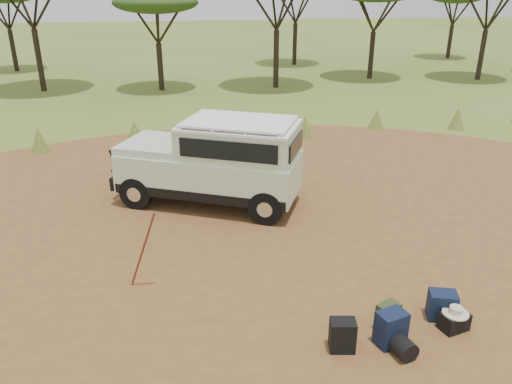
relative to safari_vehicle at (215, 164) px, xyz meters
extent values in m
plane|color=#586925|center=(0.76, -3.18, -1.06)|extent=(140.00, 140.00, 0.00)
cylinder|color=brown|center=(0.76, -3.18, -1.06)|extent=(23.00, 23.00, 0.01)
cone|color=#586925|center=(-5.24, 5.12, -0.64)|extent=(0.60, 0.60, 0.85)
cone|color=#586925|center=(-2.24, 6.02, -0.71)|extent=(0.60, 0.60, 0.70)
cone|color=#586925|center=(0.76, 5.62, -0.61)|extent=(0.60, 0.60, 0.90)
cone|color=#586925|center=(3.76, 5.22, -0.66)|extent=(0.60, 0.60, 0.80)
cone|color=#586925|center=(6.76, 5.92, -0.69)|extent=(0.60, 0.60, 0.75)
cone|color=#586925|center=(9.76, 5.32, -0.64)|extent=(0.60, 0.60, 0.85)
cylinder|color=black|center=(-7.24, 15.82, 0.47)|extent=(0.28, 0.28, 3.06)
cylinder|color=black|center=(-1.24, 15.02, 0.11)|extent=(0.28, 0.28, 2.34)
ellipsoid|color=#213E16|center=(-1.24, 15.02, 3.20)|extent=(4.20, 4.20, 1.05)
cylinder|color=black|center=(4.76, 14.62, 0.40)|extent=(0.28, 0.28, 2.93)
cylinder|color=black|center=(10.76, 16.32, 0.24)|extent=(0.28, 0.28, 2.61)
cylinder|color=black|center=(16.76, 14.82, 0.29)|extent=(0.28, 0.28, 2.70)
cylinder|color=black|center=(-10.24, 22.82, 0.18)|extent=(0.28, 0.28, 2.48)
cylinder|color=black|center=(7.76, 22.32, 0.29)|extent=(0.28, 0.28, 2.70)
cylinder|color=black|center=(19.76, 23.32, 0.11)|extent=(0.28, 0.28, 2.34)
cube|color=beige|center=(-0.13, 0.06, -0.20)|extent=(4.69, 3.50, 0.92)
cube|color=black|center=(-0.13, 0.06, -0.54)|extent=(4.63, 3.50, 0.23)
cube|color=beige|center=(0.56, -0.27, 0.62)|extent=(3.17, 2.72, 0.72)
cube|color=white|center=(0.56, -0.27, 1.02)|extent=(3.19, 2.75, 0.06)
cube|color=white|center=(0.56, -0.27, 1.11)|extent=(2.95, 2.56, 0.05)
cube|color=beige|center=(-1.37, 0.66, 0.36)|extent=(2.17, 2.21, 0.19)
cube|color=black|center=(-0.63, 0.30, 0.66)|extent=(0.78, 1.39, 0.51)
cube|color=black|center=(0.18, -1.06, 0.66)|extent=(2.08, 1.03, 0.43)
cube|color=black|center=(0.95, 0.51, 0.66)|extent=(2.08, 1.03, 0.43)
cube|color=black|center=(1.79, -0.87, 0.62)|extent=(0.67, 1.31, 0.40)
cube|color=black|center=(-2.14, 1.04, -0.48)|extent=(0.88, 1.63, 0.33)
cylinder|color=black|center=(-2.25, 1.09, 0.29)|extent=(0.61, 1.16, 0.07)
cylinder|color=black|center=(-2.25, 1.09, -0.22)|extent=(0.61, 1.16, 0.07)
cylinder|color=silver|center=(-2.38, 0.85, 0.10)|extent=(0.15, 0.22, 0.21)
cylinder|color=silver|center=(-2.15, 1.34, 0.10)|extent=(0.15, 0.22, 0.21)
cube|color=white|center=(-2.21, 1.07, -0.37)|extent=(0.21, 0.38, 0.12)
cylinder|color=black|center=(-0.19, 1.03, 0.55)|extent=(0.10, 0.10, 0.80)
cylinder|color=black|center=(-1.95, 0.08, -0.66)|extent=(0.85, 0.60, 0.81)
cylinder|color=black|center=(-1.27, 1.48, -0.66)|extent=(0.85, 0.60, 0.81)
cylinder|color=black|center=(1.00, -1.35, -0.66)|extent=(0.85, 0.60, 0.81)
cylinder|color=black|center=(1.68, 0.05, -0.66)|extent=(0.85, 0.60, 0.81)
cylinder|color=maroon|center=(-1.68, -3.54, -0.29)|extent=(0.58, 0.31, 1.55)
cube|color=black|center=(1.28, -5.78, -0.80)|extent=(0.42, 0.34, 0.52)
cube|color=#121D3B|center=(2.05, -5.79, -0.78)|extent=(0.50, 0.42, 0.57)
cube|color=#373D1C|center=(2.15, -5.46, -0.82)|extent=(0.42, 0.38, 0.48)
cube|color=#121D3B|center=(3.16, -5.34, -0.81)|extent=(0.52, 0.45, 0.49)
cube|color=black|center=(3.21, -5.65, -0.91)|extent=(0.49, 0.40, 0.30)
cylinder|color=black|center=(2.13, -6.10, -0.90)|extent=(0.38, 0.38, 0.32)
cylinder|color=beige|center=(3.21, -5.65, -0.75)|extent=(0.41, 0.41, 0.02)
cylinder|color=beige|center=(3.21, -5.65, -0.69)|extent=(0.21, 0.21, 0.10)
camera|label=1|loc=(-1.09, -11.52, 4.09)|focal=35.00mm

